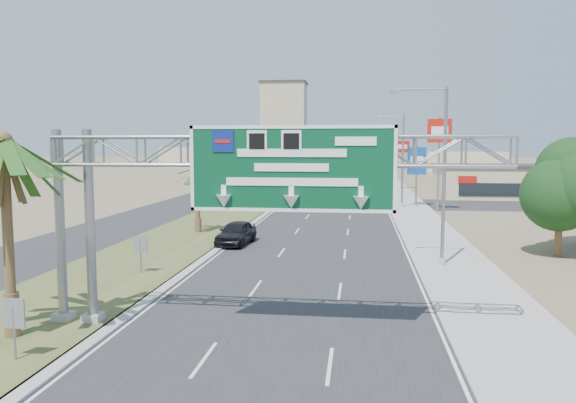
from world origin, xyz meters
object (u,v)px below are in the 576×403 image
(car_far, at_px, (310,187))
(pole_sign_blue, at_px, (417,163))
(car_mid_lane, at_px, (344,192))
(pole_sign_red_near, at_px, (439,137))
(pole_sign_red_far, at_px, (402,150))
(car_right_lane, at_px, (366,188))
(palm_near, at_px, (3,142))
(signal_mast, at_px, (376,159))
(store_building, at_px, (507,182))
(car_left_lane, at_px, (236,233))
(sign_gantry, at_px, (250,166))

(car_far, bearing_deg, pole_sign_blue, -56.33)
(car_mid_lane, bearing_deg, pole_sign_red_near, -47.02)
(pole_sign_red_near, xyz_separation_m, pole_sign_red_far, (-1.54, 28.90, -1.64))
(car_mid_lane, bearing_deg, car_right_lane, 77.99)
(car_mid_lane, xyz_separation_m, pole_sign_red_far, (8.34, 15.72, 5.25))
(palm_near, xyz_separation_m, signal_mast, (14.37, 63.97, -2.08))
(store_building, distance_m, car_mid_lane, 21.38)
(palm_near, bearing_deg, car_left_lane, 79.28)
(signal_mast, relative_size, pole_sign_red_near, 1.06)
(signal_mast, height_order, car_mid_lane, signal_mast)
(store_building, xyz_separation_m, pole_sign_red_near, (-11.13, -17.01, 5.65))
(car_right_lane, bearing_deg, pole_sign_red_far, 45.72)
(pole_sign_red_near, height_order, pole_sign_red_far, pole_sign_red_near)
(signal_mast, height_order, car_left_lane, signal_mast)
(palm_near, bearing_deg, car_mid_lane, 79.33)
(sign_gantry, height_order, car_mid_lane, sign_gantry)
(car_right_lane, distance_m, pole_sign_red_near, 24.11)
(palm_near, height_order, pole_sign_blue, palm_near)
(signal_mast, relative_size, car_far, 2.07)
(car_left_lane, relative_size, pole_sign_red_far, 0.62)
(palm_near, distance_m, car_right_lane, 64.65)
(store_building, bearing_deg, car_right_lane, 164.55)
(palm_near, distance_m, pole_sign_red_far, 72.31)
(car_far, distance_m, pole_sign_red_near, 28.59)
(palm_near, relative_size, store_building, 0.46)
(pole_sign_blue, bearing_deg, sign_gantry, -103.19)
(car_far, bearing_deg, car_mid_lane, -63.76)
(sign_gantry, height_order, car_far, sign_gantry)
(sign_gantry, xyz_separation_m, signal_mast, (6.23, 62.05, -1.21))
(signal_mast, distance_m, pole_sign_red_far, 7.32)
(signal_mast, relative_size, pole_sign_blue, 1.52)
(signal_mast, bearing_deg, car_far, 178.90)
(signal_mast, xyz_separation_m, car_right_lane, (-1.27, -0.97, -4.10))
(palm_near, height_order, car_left_lane, palm_near)
(car_left_lane, bearing_deg, sign_gantry, -70.34)
(car_mid_lane, height_order, pole_sign_red_near, pole_sign_red_near)
(pole_sign_blue, bearing_deg, car_mid_lane, 132.71)
(sign_gantry, distance_m, palm_near, 8.41)
(signal_mast, bearing_deg, pole_sign_red_near, -76.07)
(sign_gantry, distance_m, car_far, 62.55)
(signal_mast, bearing_deg, pole_sign_blue, -78.03)
(car_right_lane, distance_m, pole_sign_red_far, 10.23)
(car_right_lane, bearing_deg, car_far, 166.11)
(pole_sign_blue, bearing_deg, car_left_lane, -119.51)
(pole_sign_blue, bearing_deg, store_building, 44.45)
(palm_near, bearing_deg, sign_gantry, 13.32)
(car_mid_lane, xyz_separation_m, car_right_lane, (2.90, 8.84, -0.01))
(car_mid_lane, distance_m, car_far, 11.35)
(sign_gantry, xyz_separation_m, store_building, (23.06, 56.07, -4.06))
(store_building, distance_m, car_left_lane, 47.30)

